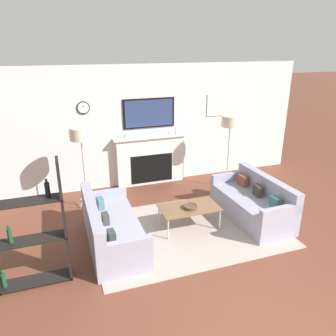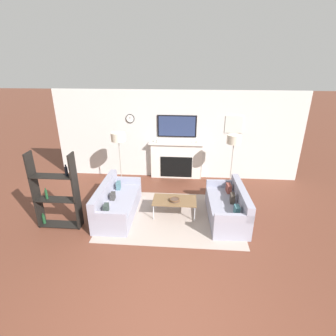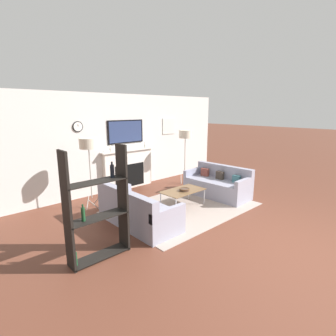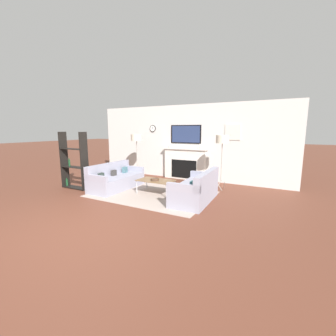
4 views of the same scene
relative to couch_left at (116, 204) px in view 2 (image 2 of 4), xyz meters
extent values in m
plane|color=brown|center=(1.34, -2.49, -0.28)|extent=(60.00, 60.00, 0.00)
cube|color=silver|center=(1.34, 2.36, 1.07)|extent=(7.45, 0.07, 2.70)
cube|color=silver|center=(1.34, 2.24, 0.28)|extent=(1.58, 0.16, 1.11)
cube|color=black|center=(1.34, 2.16, 0.12)|extent=(0.98, 0.01, 0.66)
cube|color=silver|center=(1.34, 2.22, 0.85)|extent=(1.70, 0.22, 0.04)
cylinder|color=#B2AD9E|center=(0.74, 2.19, 0.92)|extent=(0.04, 0.04, 0.10)
cylinder|color=white|center=(0.74, 2.19, 1.01)|extent=(0.03, 0.03, 0.09)
cylinder|color=#B2AD9E|center=(1.93, 2.19, 0.92)|extent=(0.04, 0.04, 0.10)
cylinder|color=white|center=(1.93, 2.19, 1.01)|extent=(0.03, 0.03, 0.09)
cube|color=black|center=(1.34, 2.31, 1.38)|extent=(1.17, 0.04, 0.66)
cube|color=navy|center=(1.34, 2.29, 1.38)|extent=(1.09, 0.01, 0.59)
cylinder|color=black|center=(-0.07, 2.31, 1.58)|extent=(0.26, 0.02, 0.26)
cylinder|color=silver|center=(-0.07, 2.30, 1.58)|extent=(0.23, 0.00, 0.23)
cube|color=black|center=(-0.07, 2.29, 1.61)|extent=(0.01, 0.00, 0.06)
cube|color=silver|center=(3.01, 2.31, 1.46)|extent=(0.51, 0.02, 0.51)
cube|color=#A19086|center=(1.34, 0.00, -0.27)|extent=(3.28, 2.27, 0.01)
cube|color=#9090A2|center=(0.05, 0.00, -0.07)|extent=(0.81, 1.83, 0.41)
cube|color=#9090A2|center=(-0.27, 0.00, 0.32)|extent=(0.17, 1.83, 0.38)
cube|color=#9293A7|center=(0.05, 0.86, 0.22)|extent=(0.80, 0.10, 0.18)
cube|color=#908EA1|center=(0.05, -0.86, 0.22)|extent=(0.80, 0.10, 0.18)
cube|color=#41666F|center=(-0.07, 0.54, 0.23)|extent=(0.12, 0.20, 0.19)
cube|color=#363432|center=(-0.07, 0.00, 0.22)|extent=(0.11, 0.18, 0.17)
cube|color=#2D3732|center=(-0.07, -0.54, 0.22)|extent=(0.11, 0.18, 0.18)
cube|color=#9090A2|center=(2.63, 0.00, -0.05)|extent=(0.87, 1.72, 0.45)
cube|color=#9090A2|center=(2.94, 0.01, 0.35)|extent=(0.23, 1.70, 0.35)
cube|color=#9391A2|center=(2.66, -0.80, 0.26)|extent=(0.80, 0.13, 0.18)
cube|color=#8C8FA7|center=(2.59, 0.80, 0.26)|extent=(0.80, 0.13, 0.18)
cube|color=#3A6A73|center=(2.77, -0.49, 0.27)|extent=(0.12, 0.20, 0.19)
cube|color=#3B322A|center=(2.75, 0.00, 0.28)|extent=(0.11, 0.22, 0.21)
cube|color=brown|center=(2.72, 0.50, 0.28)|extent=(0.12, 0.23, 0.22)
cube|color=brown|center=(1.41, 0.08, 0.12)|extent=(1.04, 0.59, 0.02)
cylinder|color=#B7B7BC|center=(0.93, -0.18, -0.08)|extent=(0.02, 0.02, 0.39)
cylinder|color=#B7B7BC|center=(1.89, -0.18, -0.08)|extent=(0.02, 0.02, 0.39)
cylinder|color=#B7B7BC|center=(0.93, 0.34, -0.08)|extent=(0.02, 0.02, 0.39)
cylinder|color=#B7B7BC|center=(1.89, 0.34, -0.08)|extent=(0.02, 0.02, 0.39)
cylinder|color=#4C362B|center=(1.41, 0.04, 0.15)|extent=(0.24, 0.24, 0.05)
torus|color=#55371E|center=(1.41, 0.04, 0.18)|extent=(0.25, 0.25, 0.02)
cylinder|color=#9E998E|center=(-0.13, 1.49, -0.15)|extent=(0.09, 0.23, 0.27)
cylinder|color=#9E998E|center=(-0.31, 1.53, -0.15)|extent=(0.17, 0.19, 0.27)
cylinder|color=#9E998E|center=(-0.26, 1.35, -0.15)|extent=(0.23, 0.07, 0.27)
cylinder|color=#9E998E|center=(-0.23, 1.45, 0.56)|extent=(0.02, 0.02, 1.16)
cylinder|color=beige|center=(-0.23, 1.45, 1.26)|extent=(0.41, 0.41, 0.23)
cylinder|color=#9E998E|center=(3.01, 1.49, -0.15)|extent=(0.09, 0.23, 0.27)
cylinder|color=#9E998E|center=(2.83, 1.53, -0.15)|extent=(0.17, 0.19, 0.27)
cylinder|color=#9E998E|center=(2.88, 1.35, -0.15)|extent=(0.23, 0.07, 0.27)
cylinder|color=#9E998E|center=(2.91, 1.45, 0.56)|extent=(0.02, 0.02, 1.17)
cylinder|color=beige|center=(2.91, 1.45, 1.26)|extent=(0.38, 0.38, 0.24)
cube|color=black|center=(-1.59, -0.58, 0.60)|extent=(0.04, 0.28, 1.75)
cube|color=black|center=(-0.68, -0.58, 0.60)|extent=(0.04, 0.28, 1.75)
cube|color=black|center=(-1.14, -0.58, -0.25)|extent=(0.95, 0.28, 0.02)
cube|color=black|center=(-1.14, -0.58, 0.40)|extent=(0.95, 0.28, 0.01)
cube|color=black|center=(-1.14, -0.58, 0.96)|extent=(0.95, 0.28, 0.02)
cylinder|color=black|center=(-0.84, -0.55, 1.07)|extent=(0.06, 0.06, 0.20)
cylinder|color=black|center=(-0.84, -0.55, 1.19)|extent=(0.03, 0.03, 0.05)
cylinder|color=#194223|center=(-1.36, -0.57, 0.51)|extent=(0.06, 0.06, 0.21)
cylinder|color=#194223|center=(-1.36, -0.57, 0.64)|extent=(0.03, 0.03, 0.05)
cylinder|color=#194223|center=(-1.54, -0.57, -0.14)|extent=(0.07, 0.07, 0.20)
cylinder|color=#194223|center=(-1.54, -0.57, -0.01)|extent=(0.03, 0.03, 0.05)
camera|label=1|loc=(-0.63, -4.65, 2.81)|focal=35.00mm
camera|label=2|loc=(1.68, -5.38, 3.25)|focal=28.00mm
camera|label=3|loc=(-2.88, -4.03, 2.01)|focal=28.00mm
camera|label=4|loc=(4.66, -5.24, 1.55)|focal=24.00mm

